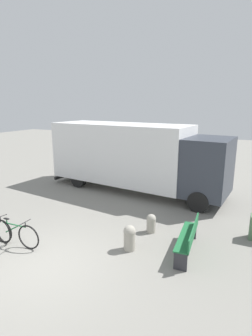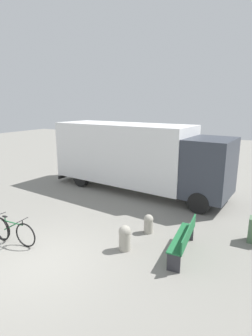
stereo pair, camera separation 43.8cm
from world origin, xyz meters
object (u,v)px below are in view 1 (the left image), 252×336
at_px(delivery_truck, 133,155).
at_px(park_bench, 189,237).
at_px(bollard_near_bench, 130,237).
at_px(bicycle_middle, 15,233).
at_px(bollard_far_bench, 151,223).

relative_size(delivery_truck, park_bench, 4.66).
xyz_separation_m(delivery_truck, bollard_near_bench, (2.16, -5.13, -1.36)).
xyz_separation_m(bicycle_middle, bollard_far_bench, (3.35, 2.55, -0.06)).
height_order(delivery_truck, park_bench, delivery_truck).
height_order(delivery_truck, bollard_near_bench, delivery_truck).
bearing_deg(bollard_far_bench, park_bench, -27.61).
bearing_deg(park_bench, bollard_far_bench, 58.59).
distance_m(delivery_truck, bicycle_middle, 6.61).
xyz_separation_m(bollard_near_bench, bollard_far_bench, (0.19, 1.29, -0.07)).
bearing_deg(bicycle_middle, park_bench, 17.69).
bearing_deg(bicycle_middle, bollard_far_bench, 33.98).
distance_m(delivery_truck, bollard_far_bench, 4.72).
relative_size(park_bench, bollard_far_bench, 3.05).
relative_size(bicycle_middle, bollard_near_bench, 2.33).
height_order(park_bench, bicycle_middle, park_bench).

